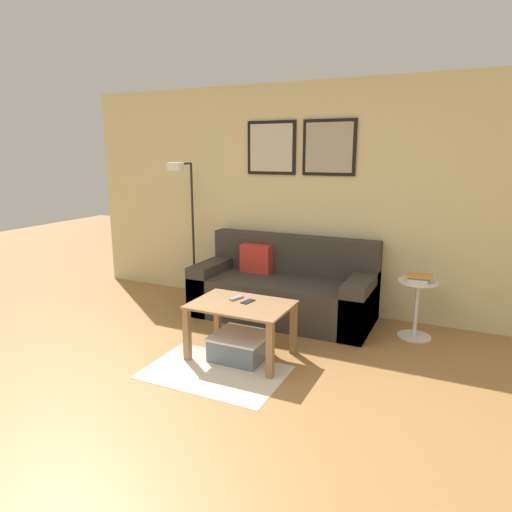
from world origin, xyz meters
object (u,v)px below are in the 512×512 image
object	(u,v)px
coffee_table	(241,314)
remote_control	(237,298)
storage_bin	(240,346)
side_table	(417,303)
couch	(284,290)
cell_phone	(248,302)
book_stack	(419,277)
floor_lamp	(183,205)

from	to	relation	value
coffee_table	remote_control	xyz separation A→B (m)	(-0.09, 0.10, 0.11)
storage_bin	remote_control	xyz separation A→B (m)	(-0.10, 0.13, 0.39)
coffee_table	side_table	world-z (taller)	side_table
couch	cell_phone	world-z (taller)	couch
book_stack	cell_phone	world-z (taller)	book_stack
coffee_table	remote_control	size ratio (longest dim) A/B	5.79
storage_bin	side_table	xyz separation A→B (m)	(1.35, 1.16, 0.24)
remote_control	couch	bearing A→B (deg)	106.75
coffee_table	remote_control	bearing A→B (deg)	134.63
book_stack	remote_control	world-z (taller)	book_stack
coffee_table	floor_lamp	size ratio (longest dim) A/B	0.52
coffee_table	book_stack	distance (m)	1.77
remote_control	cell_phone	size ratio (longest dim) A/B	1.07
couch	side_table	bearing A→B (deg)	0.05
storage_bin	couch	bearing A→B (deg)	92.53
floor_lamp	cell_phone	distance (m)	1.87
floor_lamp	side_table	xyz separation A→B (m)	(2.70, -0.02, -0.83)
remote_control	cell_phone	xyz separation A→B (m)	(0.13, -0.03, -0.01)
storage_bin	side_table	distance (m)	1.79
storage_bin	book_stack	bearing A→B (deg)	40.20
storage_bin	remote_control	size ratio (longest dim) A/B	3.18
floor_lamp	cell_phone	xyz separation A→B (m)	(1.38, -1.07, -0.68)
couch	cell_phone	size ratio (longest dim) A/B	13.96
storage_bin	book_stack	world-z (taller)	book_stack
couch	remote_control	world-z (taller)	couch
storage_bin	book_stack	xyz separation A→B (m)	(1.36, 1.14, 0.51)
floor_lamp	couch	bearing A→B (deg)	-0.90
book_stack	remote_control	size ratio (longest dim) A/B	1.67
remote_control	storage_bin	bearing A→B (deg)	-32.84
coffee_table	cell_phone	distance (m)	0.13
side_table	cell_phone	distance (m)	1.70
floor_lamp	book_stack	xyz separation A→B (m)	(2.71, -0.03, -0.56)
side_table	floor_lamp	bearing A→B (deg)	179.59
remote_control	side_table	bearing A→B (deg)	54.82
couch	floor_lamp	world-z (taller)	floor_lamp
side_table	book_stack	size ratio (longest dim) A/B	2.32
storage_bin	floor_lamp	world-z (taller)	floor_lamp
coffee_table	couch	bearing A→B (deg)	92.21
storage_bin	cell_phone	size ratio (longest dim) A/B	3.40
coffee_table	storage_bin	xyz separation A→B (m)	(0.01, -0.04, -0.28)
side_table	storage_bin	bearing A→B (deg)	-139.38
storage_bin	side_table	size ratio (longest dim) A/B	0.82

